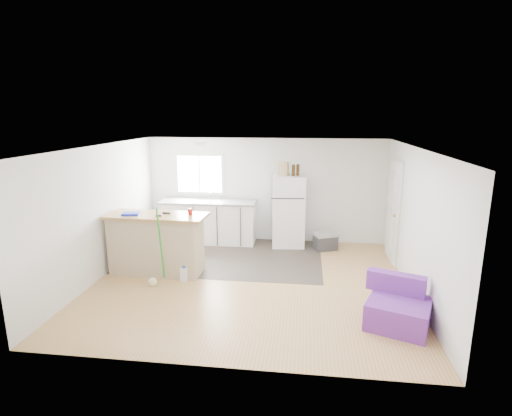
{
  "coord_description": "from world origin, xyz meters",
  "views": [
    {
      "loc": [
        0.93,
        -6.59,
        2.95
      ],
      "look_at": [
        0.01,
        0.7,
        1.2
      ],
      "focal_mm": 28.0,
      "sensor_mm": 36.0,
      "label": 1
    }
  ],
  "objects_px": {
    "refrigerator": "(288,211)",
    "cardboard_box": "(284,169)",
    "red_cup": "(190,212)",
    "mop": "(155,273)",
    "peninsula": "(157,243)",
    "blue_tray": "(131,214)",
    "purple_seat": "(398,308)",
    "bottle_right": "(298,170)",
    "cleaner_jug": "(184,274)",
    "cooler": "(325,241)",
    "bottle_left": "(293,170)",
    "kitchen_cabinets": "(209,221)"
  },
  "relations": [
    {
      "from": "cooler",
      "to": "bottle_left",
      "type": "height_order",
      "value": "bottle_left"
    },
    {
      "from": "bottle_left",
      "to": "bottle_right",
      "type": "height_order",
      "value": "same"
    },
    {
      "from": "mop",
      "to": "purple_seat",
      "type": "bearing_deg",
      "value": -22.73
    },
    {
      "from": "cooler",
      "to": "cleaner_jug",
      "type": "bearing_deg",
      "value": -164.84
    },
    {
      "from": "kitchen_cabinets",
      "to": "purple_seat",
      "type": "distance_m",
      "value": 4.91
    },
    {
      "from": "red_cup",
      "to": "blue_tray",
      "type": "bearing_deg",
      "value": -173.57
    },
    {
      "from": "refrigerator",
      "to": "cardboard_box",
      "type": "distance_m",
      "value": 0.96
    },
    {
      "from": "purple_seat",
      "to": "red_cup",
      "type": "distance_m",
      "value": 3.87
    },
    {
      "from": "kitchen_cabinets",
      "to": "peninsula",
      "type": "relative_size",
      "value": 1.19
    },
    {
      "from": "kitchen_cabinets",
      "to": "cardboard_box",
      "type": "xyz_separation_m",
      "value": [
        1.73,
        -0.06,
        1.26
      ]
    },
    {
      "from": "red_cup",
      "to": "kitchen_cabinets",
      "type": "bearing_deg",
      "value": 93.88
    },
    {
      "from": "refrigerator",
      "to": "mop",
      "type": "height_order",
      "value": "refrigerator"
    },
    {
      "from": "kitchen_cabinets",
      "to": "cleaner_jug",
      "type": "bearing_deg",
      "value": -88.97
    },
    {
      "from": "purple_seat",
      "to": "mop",
      "type": "relative_size",
      "value": 0.74
    },
    {
      "from": "peninsula",
      "to": "bottle_left",
      "type": "xyz_separation_m",
      "value": [
        2.47,
        1.87,
        1.16
      ]
    },
    {
      "from": "red_cup",
      "to": "cardboard_box",
      "type": "height_order",
      "value": "cardboard_box"
    },
    {
      "from": "peninsula",
      "to": "cardboard_box",
      "type": "distance_m",
      "value": 3.16
    },
    {
      "from": "cooler",
      "to": "purple_seat",
      "type": "height_order",
      "value": "purple_seat"
    },
    {
      "from": "refrigerator",
      "to": "purple_seat",
      "type": "distance_m",
      "value": 3.81
    },
    {
      "from": "mop",
      "to": "red_cup",
      "type": "height_order",
      "value": "mop"
    },
    {
      "from": "refrigerator",
      "to": "red_cup",
      "type": "relative_size",
      "value": 13.42
    },
    {
      "from": "purple_seat",
      "to": "mop",
      "type": "distance_m",
      "value": 4.03
    },
    {
      "from": "red_cup",
      "to": "mop",
      "type": "bearing_deg",
      "value": -128.14
    },
    {
      "from": "mop",
      "to": "bottle_left",
      "type": "relative_size",
      "value": 5.69
    },
    {
      "from": "purple_seat",
      "to": "cleaner_jug",
      "type": "bearing_deg",
      "value": -176.13
    },
    {
      "from": "refrigerator",
      "to": "red_cup",
      "type": "height_order",
      "value": "refrigerator"
    },
    {
      "from": "purple_seat",
      "to": "bottle_left",
      "type": "relative_size",
      "value": 4.19
    },
    {
      "from": "peninsula",
      "to": "blue_tray",
      "type": "height_order",
      "value": "blue_tray"
    },
    {
      "from": "cardboard_box",
      "to": "blue_tray",
      "type": "bearing_deg",
      "value": -144.15
    },
    {
      "from": "purple_seat",
      "to": "mop",
      "type": "height_order",
      "value": "mop"
    },
    {
      "from": "peninsula",
      "to": "cardboard_box",
      "type": "relative_size",
      "value": 6.23
    },
    {
      "from": "red_cup",
      "to": "bottle_right",
      "type": "distance_m",
      "value": 2.72
    },
    {
      "from": "mop",
      "to": "red_cup",
      "type": "xyz_separation_m",
      "value": [
        0.49,
        0.63,
        0.96
      ]
    },
    {
      "from": "blue_tray",
      "to": "cardboard_box",
      "type": "relative_size",
      "value": 1.0
    },
    {
      "from": "refrigerator",
      "to": "bottle_left",
      "type": "bearing_deg",
      "value": -30.6
    },
    {
      "from": "peninsula",
      "to": "blue_tray",
      "type": "bearing_deg",
      "value": -168.9
    },
    {
      "from": "cleaner_jug",
      "to": "cardboard_box",
      "type": "bearing_deg",
      "value": 49.31
    },
    {
      "from": "mop",
      "to": "blue_tray",
      "type": "height_order",
      "value": "mop"
    },
    {
      "from": "kitchen_cabinets",
      "to": "cardboard_box",
      "type": "relative_size",
      "value": 7.39
    },
    {
      "from": "refrigerator",
      "to": "peninsula",
      "type": "bearing_deg",
      "value": -146.69
    },
    {
      "from": "peninsula",
      "to": "refrigerator",
      "type": "distance_m",
      "value": 3.06
    },
    {
      "from": "refrigerator",
      "to": "cardboard_box",
      "type": "xyz_separation_m",
      "value": [
        -0.11,
        -0.04,
        0.96
      ]
    },
    {
      "from": "purple_seat",
      "to": "kitchen_cabinets",
      "type": "bearing_deg",
      "value": 158.11
    },
    {
      "from": "cooler",
      "to": "bottle_left",
      "type": "bearing_deg",
      "value": 144.27
    },
    {
      "from": "cooler",
      "to": "blue_tray",
      "type": "distance_m",
      "value": 4.16
    },
    {
      "from": "cardboard_box",
      "to": "bottle_right",
      "type": "bearing_deg",
      "value": 8.8
    },
    {
      "from": "kitchen_cabinets",
      "to": "cardboard_box",
      "type": "bearing_deg",
      "value": -3.01
    },
    {
      "from": "refrigerator",
      "to": "red_cup",
      "type": "distance_m",
      "value": 2.56
    },
    {
      "from": "peninsula",
      "to": "refrigerator",
      "type": "bearing_deg",
      "value": 41.29
    },
    {
      "from": "purple_seat",
      "to": "cardboard_box",
      "type": "xyz_separation_m",
      "value": [
        -1.84,
        3.3,
        1.51
      ]
    }
  ]
}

